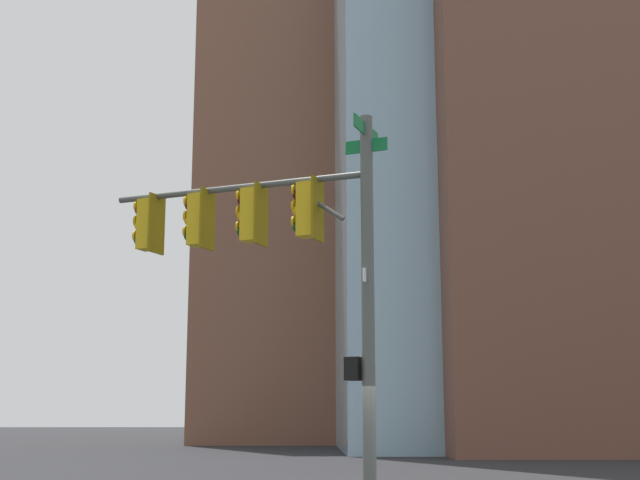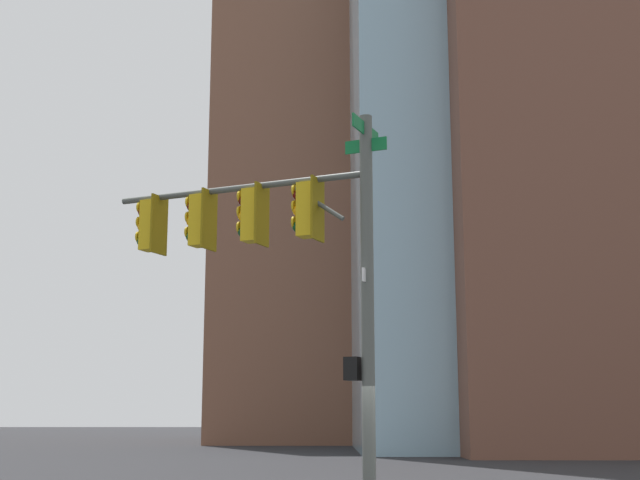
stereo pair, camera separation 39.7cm
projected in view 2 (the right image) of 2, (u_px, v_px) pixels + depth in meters
signal_pole_assembly at (275, 249)px, 16.03m from camera, size 2.74×5.19×7.31m
building_brick_nearside at (518, 125)px, 63.07m from camera, size 23.64×17.28×44.77m
building_brick_midblock at (570, 130)px, 51.94m from camera, size 22.60×16.88×37.06m
building_brick_farside at (320, 176)px, 64.50m from camera, size 16.46×14.47×38.23m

